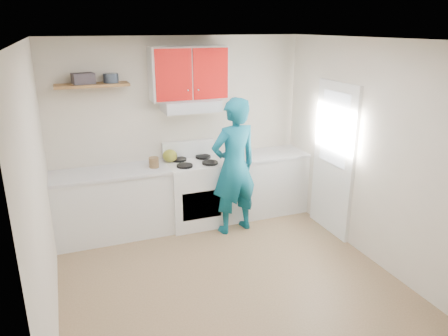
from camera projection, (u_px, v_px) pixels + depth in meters
name	position (u px, v px, depth m)	size (l,w,h in m)	color
floor	(229.00, 281.00, 4.77)	(3.80, 3.80, 0.00)	brown
ceiling	(230.00, 40.00, 3.94)	(3.60, 3.80, 0.04)	white
back_wall	(180.00, 131.00, 6.04)	(3.60, 0.04, 2.60)	beige
front_wall	(341.00, 264.00, 2.67)	(3.60, 0.04, 2.60)	beige
left_wall	(40.00, 196.00, 3.74)	(0.04, 3.80, 2.60)	beige
right_wall	(372.00, 154.00, 4.97)	(0.04, 3.80, 2.60)	beige
door	(334.00, 160.00, 5.67)	(0.05, 0.85, 2.05)	white
door_glass	(334.00, 129.00, 5.52)	(0.01, 0.55, 0.95)	white
counter_left	(113.00, 204.00, 5.69)	(1.52, 0.60, 0.90)	silver
counter_right	(260.00, 184.00, 6.43)	(1.32, 0.60, 0.90)	silver
stove	(195.00, 193.00, 6.05)	(0.76, 0.65, 0.92)	white
range_hood	(191.00, 105.00, 5.75)	(0.76, 0.44, 0.15)	silver
upper_cabinets	(189.00, 73.00, 5.66)	(1.02, 0.33, 0.70)	#B0120F
shelf	(92.00, 85.00, 5.28)	(0.90, 0.30, 0.04)	brown
books	(83.00, 79.00, 5.22)	(0.26, 0.18, 0.13)	#383239
tin	(111.00, 78.00, 5.35)	(0.19, 0.19, 0.12)	#333D4C
kettle	(170.00, 156.00, 5.89)	(0.21, 0.21, 0.18)	olive
crock	(154.00, 163.00, 5.66)	(0.13, 0.13, 0.16)	brown
cutting_board	(254.00, 158.00, 6.14)	(0.26, 0.19, 0.02)	olive
silicone_mat	(284.00, 153.00, 6.39)	(0.30, 0.25, 0.01)	red
person	(234.00, 167.00, 5.68)	(0.68, 0.45, 1.86)	#0B5367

